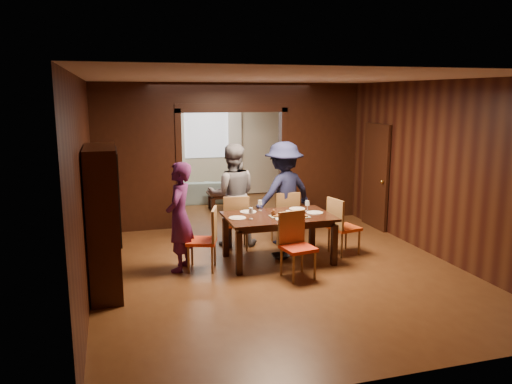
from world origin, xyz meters
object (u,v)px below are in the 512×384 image
object	(u,v)px
sofa	(203,191)
chair_near	(298,246)
chair_left	(202,239)
person_purple	(180,217)
person_grey	(232,195)
dining_table	(278,238)
chair_far_r	(284,217)
person_navy	(284,193)
coffee_table	(225,200)
chair_right	(344,226)
chair_far_l	(235,222)
hutch	(104,221)

from	to	relation	value
sofa	chair_near	xyz separation A→B (m)	(0.38, -5.61, 0.21)
chair_left	chair_near	world-z (taller)	same
person_purple	chair_near	size ratio (longest dim) A/B	1.73
person_grey	dining_table	bearing A→B (deg)	126.17
sofa	chair_far_r	distance (m)	3.97
person_navy	chair_near	xyz separation A→B (m)	(-0.38, -1.72, -0.44)
dining_table	chair_near	distance (m)	0.82
coffee_table	chair_right	world-z (taller)	chair_right
chair_far_l	sofa	bearing A→B (deg)	-83.75
chair_left	person_grey	bearing A→B (deg)	163.65
person_grey	coffee_table	distance (m)	2.97
dining_table	coffee_table	size ratio (longest dim) A/B	2.14
chair_far_r	chair_left	bearing A→B (deg)	32.48
person_navy	dining_table	size ratio (longest dim) A/B	1.08
chair_right	hutch	world-z (taller)	hutch
chair_left	chair_far_r	world-z (taller)	same
person_navy	coffee_table	distance (m)	3.10
person_grey	chair_right	size ratio (longest dim) A/B	1.88
dining_table	chair_left	size ratio (longest dim) A/B	1.77
chair_left	chair_right	world-z (taller)	same
chair_left	dining_table	bearing A→B (deg)	110.53
person_grey	chair_right	xyz separation A→B (m)	(1.70, -1.03, -0.43)
sofa	hutch	xyz separation A→B (m)	(-2.32, -5.35, 0.73)
sofa	chair_far_l	distance (m)	3.98
chair_right	chair_far_l	xyz separation A→B (m)	(-1.70, 0.79, 0.00)
dining_table	chair_far_l	xyz separation A→B (m)	(-0.51, 0.83, 0.10)
person_purple	coffee_table	distance (m)	4.23
coffee_table	chair_far_l	distance (m)	3.13
person_grey	chair_left	size ratio (longest dim) A/B	1.88
coffee_table	chair_left	xyz separation A→B (m)	(-1.26, -3.96, 0.28)
person_grey	coffee_table	bearing A→B (deg)	-89.63
person_navy	coffee_table	bearing A→B (deg)	-101.53
dining_table	chair_far_r	size ratio (longest dim) A/B	1.77
dining_table	chair_left	world-z (taller)	chair_left
coffee_table	chair_right	xyz separation A→B (m)	(1.20, -3.87, 0.28)
dining_table	hutch	distance (m)	2.80
dining_table	chair_far_l	distance (m)	0.98
chair_left	person_purple	bearing A→B (deg)	-87.49
dining_table	chair_right	bearing A→B (deg)	1.53
coffee_table	chair_far_l	world-z (taller)	chair_far_l
coffee_table	chair_far_r	distance (m)	3.03
person_purple	chair_right	size ratio (longest dim) A/B	1.73
person_purple	person_navy	xyz separation A→B (m)	(1.99, 0.89, 0.09)
person_navy	person_purple	bearing A→B (deg)	4.58
person_navy	chair_far_l	size ratio (longest dim) A/B	1.91
person_navy	sofa	size ratio (longest dim) A/B	0.99
person_grey	chair_far_l	bearing A→B (deg)	99.79
chair_right	chair_near	bearing A→B (deg)	114.82
chair_right	chair_near	xyz separation A→B (m)	(-1.16, -0.84, 0.00)
person_navy	chair_far_r	xyz separation A→B (m)	(0.02, -0.00, -0.44)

